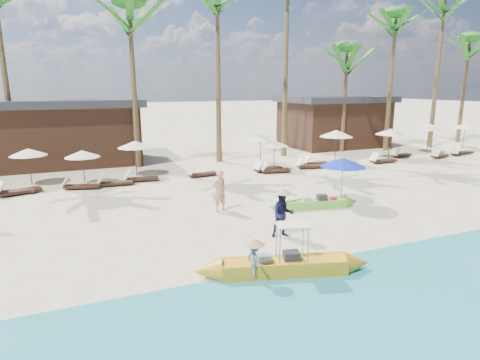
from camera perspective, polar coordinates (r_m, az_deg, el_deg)
name	(u,v)px	position (r m, az deg, el deg)	size (l,w,h in m)	color
ground	(293,231)	(14.85, 7.50, -7.21)	(240.00, 240.00, 0.00)	beige
wet_sand_strip	(392,296)	(11.20, 20.78, -15.11)	(240.00, 4.50, 0.01)	tan
green_canoe	(314,204)	(17.63, 10.45, -3.34)	(4.55, 1.11, 0.58)	#67C03A
yellow_canoe	(283,266)	(11.55, 6.18, -12.06)	(5.53, 1.88, 1.47)	orange
tourist	(219,191)	(16.79, -2.94, -1.56)	(0.64, 0.42, 1.75)	tan
vendor_green	(283,215)	(14.02, 6.11, -4.91)	(0.79, 0.62, 1.63)	#131233
vendor_yellow	(255,259)	(10.93, 2.09, -11.16)	(0.60, 0.35, 0.93)	gray
blue_umbrella	(343,162)	(17.98, 14.45, 2.47)	(1.98, 1.98, 2.13)	#99999E
resort_parasol_3	(28,152)	(23.79, -27.90, 3.53)	(1.91, 1.91, 1.97)	#362016
lounger_3_left	(15,190)	(22.41, -29.39, -1.30)	(1.76, 0.75, 0.58)	#362016
lounger_3_right	(17,190)	(22.21, -29.18, -1.31)	(2.07, 1.20, 0.67)	#362016
resort_parasol_4	(82,154)	(22.57, -21.52, 3.48)	(1.82, 1.82, 1.88)	#362016
lounger_4_left	(80,185)	(22.08, -21.86, -0.68)	(1.95, 1.07, 0.63)	#362016
lounger_4_right	(113,182)	(22.16, -17.56, -0.31)	(1.82, 0.64, 0.61)	#362016
resort_parasol_5	(135,144)	(24.04, -14.72, 4.93)	(2.01, 2.01, 2.07)	#362016
lounger_5_left	(140,178)	(22.79, -14.05, 0.29)	(1.86, 0.72, 0.62)	#362016
resort_parasol_6	(261,136)	(25.87, 2.96, 6.21)	(2.15, 2.15, 2.22)	#362016
lounger_6_left	(201,173)	(23.40, -5.58, 0.95)	(1.83, 0.78, 0.60)	#362016
lounger_6_right	(266,168)	(24.78, 3.78, 1.72)	(2.01, 0.98, 0.66)	#362016
resort_parasol_7	(274,143)	(25.18, 4.91, 5.22)	(1.79, 1.79, 1.85)	#362016
lounger_7_left	(274,170)	(24.38, 4.83, 1.47)	(1.87, 0.82, 0.61)	#362016
lounger_7_right	(309,165)	(25.99, 9.83, 2.07)	(1.93, 0.88, 0.63)	#362016
resort_parasol_8	(336,134)	(27.56, 13.54, 6.45)	(2.23, 2.23, 2.30)	#362016
lounger_8_left	(315,162)	(27.11, 10.57, 2.47)	(1.75, 0.71, 0.58)	#362016
resort_parasol_9	(390,132)	(30.77, 20.61, 6.45)	(2.12, 2.12, 2.18)	#362016
lounger_9_left	(382,160)	(29.10, 19.54, 2.72)	(1.99, 0.63, 0.67)	#362016
lounger_9_right	(401,154)	(32.01, 21.86, 3.39)	(1.90, 0.86, 0.62)	#362016
resort_parasol_10	(429,127)	(34.70, 25.35, 6.87)	(2.22, 2.22, 2.29)	#362016
lounger_10_left	(439,155)	(32.82, 26.47, 3.17)	(1.87, 1.02, 0.61)	#362016
lounger_10_right	(458,153)	(34.80, 28.60, 3.44)	(1.86, 1.08, 0.60)	#362016
resort_parasol_11	(465,126)	(38.51, 29.38, 6.71)	(2.05, 2.05, 2.11)	#362016
lounger_11_left	(461,152)	(35.33, 28.97, 3.54)	(1.89, 0.60, 0.64)	#362016
palm_3	(130,28)	(26.76, -15.33, 20.14)	(2.08, 2.08, 10.52)	brown
palm_4	(217,18)	(27.93, -3.23, 22.06)	(2.08, 2.08, 11.70)	brown
palm_5	(287,2)	(30.64, 6.76, 23.80)	(2.08, 2.08, 13.60)	brown
palm_6	(347,61)	(33.21, 14.94, 16.09)	(2.08, 2.08, 8.51)	brown
palm_7	(395,35)	(35.11, 21.14, 18.68)	(2.08, 2.08, 11.08)	brown
palm_8	(443,22)	(38.19, 26.89, 19.45)	(2.08, 2.08, 12.70)	brown
palm_9	(468,53)	(42.82, 29.73, 15.46)	(2.08, 2.08, 9.82)	brown
pavilion_west	(59,131)	(29.67, -24.36, 6.33)	(10.80, 6.60, 4.30)	#362016
pavilion_east	(333,121)	(36.37, 13.10, 8.24)	(8.80, 6.60, 4.30)	#362016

